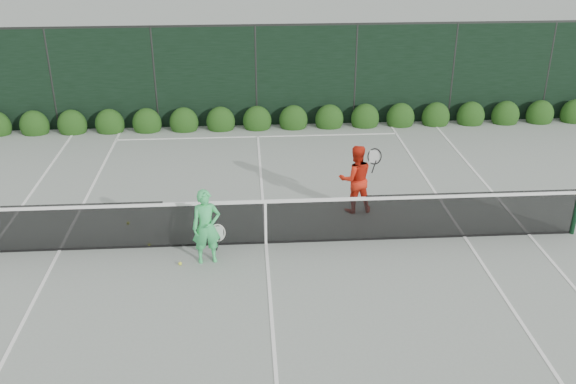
{
  "coord_description": "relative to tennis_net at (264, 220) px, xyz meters",
  "views": [
    {
      "loc": [
        -0.33,
        -11.39,
        6.4
      ],
      "look_at": [
        0.47,
        0.3,
        1.0
      ],
      "focal_mm": 40.0,
      "sensor_mm": 36.0,
      "label": 1
    }
  ],
  "objects": [
    {
      "name": "hedge_row",
      "position": [
        0.02,
        7.15,
        -0.3
      ],
      "size": [
        31.66,
        0.65,
        0.94
      ],
      "color": "#133A0F",
      "rests_on": "ground"
    },
    {
      "name": "windscreen_fence",
      "position": [
        0.02,
        -2.71,
        0.98
      ],
      "size": [
        32.0,
        21.07,
        3.06
      ],
      "color": "black",
      "rests_on": "ground"
    },
    {
      "name": "tennis_balls",
      "position": [
        -2.29,
        0.11,
        -0.5
      ],
      "size": [
        1.33,
        1.83,
        0.07
      ],
      "color": "#D1DB30",
      "rests_on": "ground"
    },
    {
      "name": "player_woman",
      "position": [
        -1.11,
        -0.6,
        0.21
      ],
      "size": [
        0.65,
        0.44,
        1.48
      ],
      "rotation": [
        0.0,
        0.0,
        0.17
      ],
      "color": "#3CCC69",
      "rests_on": "ground"
    },
    {
      "name": "player_man",
      "position": [
        2.05,
        1.37,
        0.25
      ],
      "size": [
        0.91,
        0.66,
        1.55
      ],
      "rotation": [
        0.0,
        0.0,
        3.24
      ],
      "color": "red",
      "rests_on": "ground"
    },
    {
      "name": "tennis_net",
      "position": [
        0.0,
        0.0,
        0.0
      ],
      "size": [
        12.9,
        0.1,
        1.07
      ],
      "color": "#10321C",
      "rests_on": "ground"
    },
    {
      "name": "ground",
      "position": [
        0.02,
        0.0,
        -0.53
      ],
      "size": [
        80.0,
        80.0,
        0.0
      ],
      "primitive_type": "plane",
      "color": "gray",
      "rests_on": "ground"
    },
    {
      "name": "court_lines",
      "position": [
        0.02,
        0.0,
        -0.53
      ],
      "size": [
        11.03,
        23.83,
        0.01
      ],
      "color": "white",
      "rests_on": "ground"
    }
  ]
}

